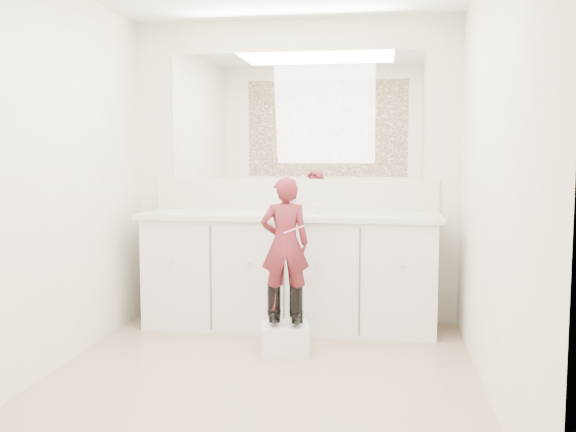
# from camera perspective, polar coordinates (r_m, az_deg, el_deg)

# --- Properties ---
(floor) EXTENTS (3.00, 3.00, 0.00)m
(floor) POSITION_cam_1_polar(r_m,az_deg,el_deg) (3.91, -2.58, -14.53)
(floor) COLOR #8B6F5B
(floor) RESTS_ON ground
(wall_back) EXTENTS (2.60, 0.00, 2.60)m
(wall_back) POSITION_cam_1_polar(r_m,az_deg,el_deg) (5.15, 0.57, 3.99)
(wall_back) COLOR beige
(wall_back) RESTS_ON floor
(wall_front) EXTENTS (2.60, 0.00, 2.60)m
(wall_front) POSITION_cam_1_polar(r_m,az_deg,el_deg) (2.22, -10.17, 1.73)
(wall_front) COLOR beige
(wall_front) RESTS_ON floor
(wall_left) EXTENTS (0.00, 3.00, 3.00)m
(wall_left) POSITION_cam_1_polar(r_m,az_deg,el_deg) (4.13, -20.69, 3.22)
(wall_left) COLOR beige
(wall_left) RESTS_ON floor
(wall_right) EXTENTS (0.00, 3.00, 3.00)m
(wall_right) POSITION_cam_1_polar(r_m,az_deg,el_deg) (3.65, 17.80, 3.04)
(wall_right) COLOR beige
(wall_right) RESTS_ON floor
(vanity_cabinet) EXTENTS (2.20, 0.55, 0.85)m
(vanity_cabinet) POSITION_cam_1_polar(r_m,az_deg,el_deg) (4.97, 0.12, -5.08)
(vanity_cabinet) COLOR silver
(vanity_cabinet) RESTS_ON floor
(countertop) EXTENTS (2.28, 0.58, 0.04)m
(countertop) POSITION_cam_1_polar(r_m,az_deg,el_deg) (4.89, 0.10, 0.02)
(countertop) COLOR beige
(countertop) RESTS_ON vanity_cabinet
(backsplash) EXTENTS (2.28, 0.03, 0.25)m
(backsplash) POSITION_cam_1_polar(r_m,az_deg,el_deg) (5.15, 0.55, 1.92)
(backsplash) COLOR beige
(backsplash) RESTS_ON countertop
(mirror) EXTENTS (2.00, 0.02, 1.00)m
(mirror) POSITION_cam_1_polar(r_m,az_deg,el_deg) (5.15, 0.56, 8.89)
(mirror) COLOR white
(mirror) RESTS_ON wall_back
(dot_panel) EXTENTS (2.00, 0.01, 1.20)m
(dot_panel) POSITION_cam_1_polar(r_m,az_deg,el_deg) (2.25, -10.30, 13.27)
(dot_panel) COLOR #472819
(dot_panel) RESTS_ON wall_front
(faucet) EXTENTS (0.08, 0.08, 0.10)m
(faucet) POSITION_cam_1_polar(r_m,az_deg,el_deg) (5.04, 0.37, 0.99)
(faucet) COLOR silver
(faucet) RESTS_ON countertop
(cup) EXTENTS (0.10, 0.10, 0.08)m
(cup) POSITION_cam_1_polar(r_m,az_deg,el_deg) (4.85, 2.52, 0.69)
(cup) COLOR beige
(cup) RESTS_ON countertop
(soap_bottle) EXTENTS (0.12, 0.12, 0.19)m
(soap_bottle) POSITION_cam_1_polar(r_m,az_deg,el_deg) (4.95, -1.09, 1.45)
(soap_bottle) COLOR silver
(soap_bottle) RESTS_ON countertop
(step_stool) EXTENTS (0.36, 0.32, 0.20)m
(step_stool) POSITION_cam_1_polar(r_m,az_deg,el_deg) (4.39, -0.30, -10.87)
(step_stool) COLOR silver
(step_stool) RESTS_ON floor
(boot_left) EXTENTS (0.13, 0.19, 0.26)m
(boot_left) POSITION_cam_1_polar(r_m,az_deg,el_deg) (4.36, -1.25, -7.83)
(boot_left) COLOR black
(boot_left) RESTS_ON step_stool
(boot_right) EXTENTS (0.13, 0.19, 0.26)m
(boot_right) POSITION_cam_1_polar(r_m,az_deg,el_deg) (4.34, 0.72, -7.90)
(boot_right) COLOR black
(boot_right) RESTS_ON step_stool
(toddler) EXTENTS (0.36, 0.27, 0.89)m
(toddler) POSITION_cam_1_polar(r_m,az_deg,el_deg) (4.27, -0.27, -2.46)
(toddler) COLOR #9D3039
(toddler) RESTS_ON step_stool
(toothbrush) EXTENTS (0.14, 0.04, 0.06)m
(toothbrush) POSITION_cam_1_polar(r_m,az_deg,el_deg) (4.17, 0.52, -1.21)
(toothbrush) COLOR pink
(toothbrush) RESTS_ON toddler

